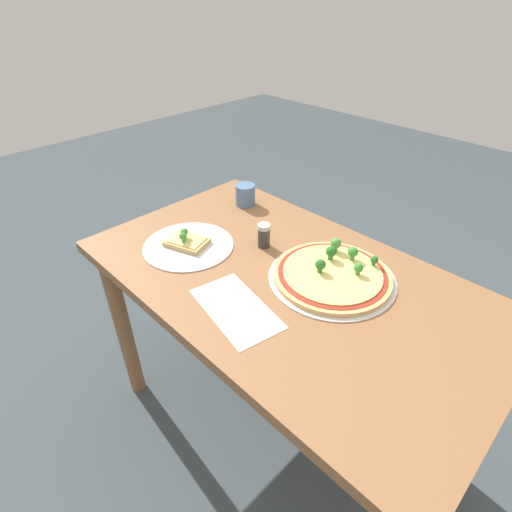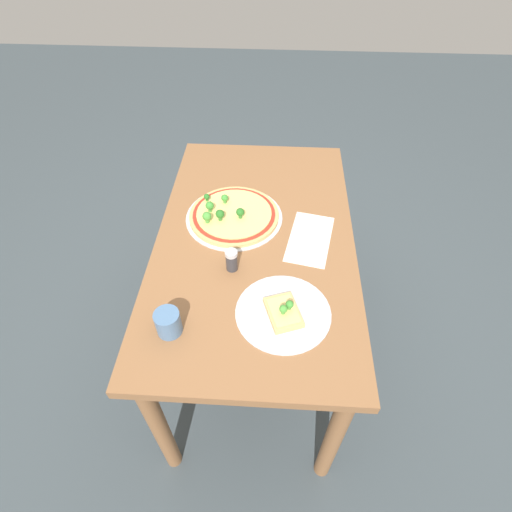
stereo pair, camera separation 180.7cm
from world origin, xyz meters
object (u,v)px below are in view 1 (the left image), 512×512
Objects in this scene: pizza_tray_whole at (333,274)px; drinking_cup at (245,195)px; pizza_tray_slice at (188,243)px; condiment_shaker at (264,235)px; dining_table at (285,304)px.

pizza_tray_whole is 0.54m from drinking_cup.
pizza_tray_slice is 0.25m from condiment_shaker.
condiment_shaker is (0.18, 0.18, 0.03)m from pizza_tray_slice.
pizza_tray_whole is 4.58× the size of drinking_cup.
pizza_tray_slice is at bearing -76.74° from drinking_cup.
pizza_tray_slice is at bearing -162.42° from dining_table.
condiment_shaker is at bearing -175.28° from pizza_tray_whole.
pizza_tray_whole is at bearing -15.02° from drinking_cup.
drinking_cup reaches higher than pizza_tray_slice.
pizza_tray_slice is 3.66× the size of drinking_cup.
drinking_cup is at bearing 151.15° from dining_table.
drinking_cup reaches higher than dining_table.
condiment_shaker is (-0.26, -0.02, 0.03)m from pizza_tray_whole.
drinking_cup is at bearing 148.02° from condiment_shaker.
dining_table is at bearing -28.85° from drinking_cup.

